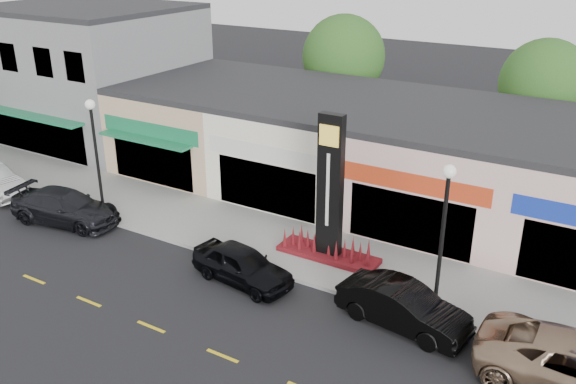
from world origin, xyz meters
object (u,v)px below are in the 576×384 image
car_dark_sedan (65,207)px  car_black_sedan (242,265)px  lamp_west_near (95,146)px  lamp_east_near (443,227)px  car_black_conv (403,307)px  pylon_sign (330,209)px

car_dark_sedan → car_black_sedan: car_dark_sedan is taller
lamp_west_near → lamp_east_near: same height
lamp_east_near → car_black_conv: size_ratio=1.20×
pylon_sign → car_black_conv: bearing=-33.0°
lamp_east_near → car_dark_sedan: bearing=-175.5°
car_dark_sedan → car_black_sedan: 9.96m
pylon_sign → car_black_conv: 5.28m
pylon_sign → car_black_conv: pylon_sign is taller
lamp_east_near → car_black_conv: bearing=-125.7°
car_dark_sedan → car_black_conv: (16.23, 0.28, -0.01)m
lamp_east_near → car_black_conv: (-0.76, -1.05, -2.73)m
car_dark_sedan → car_black_sedan: size_ratio=1.24×
car_black_sedan → car_dark_sedan: bearing=97.1°
lamp_east_near → car_black_sedan: bearing=-168.1°
lamp_west_near → car_black_conv: bearing=-4.0°
lamp_west_near → car_dark_sedan: bearing=-126.6°
lamp_east_near → car_black_conv: 3.02m
car_black_sedan → pylon_sign: bearing=-24.7°
lamp_east_near → car_black_sedan: (-7.03, -1.48, -2.76)m
lamp_west_near → pylon_sign: pylon_sign is taller
lamp_west_near → car_black_sedan: 9.50m
lamp_east_near → pylon_sign: bearing=161.3°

